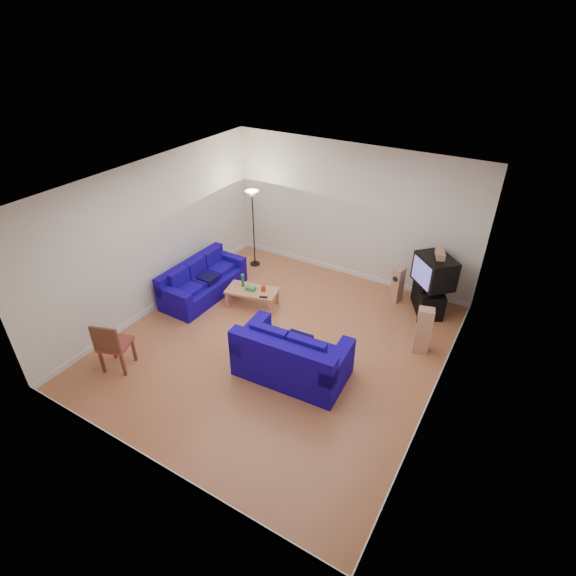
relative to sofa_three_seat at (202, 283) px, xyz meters
The scene contains 16 objects.
room 2.83m from the sofa_three_seat, 15.57° to the right, with size 6.01×6.51×3.21m.
sofa_three_seat is the anchor object (origin of this frame).
sofa_loveseat 3.36m from the sofa_three_seat, 22.65° to the right, with size 2.00×1.20×0.97m.
coffee_table 1.26m from the sofa_three_seat, ahead, with size 1.21×0.78×0.40m.
bottle 1.05m from the sofa_three_seat, 13.72° to the left, with size 0.07×0.07×0.29m, color #197233.
tissue_box 1.25m from the sofa_three_seat, ahead, with size 0.21×0.11×0.09m, color green.
red_canister 1.52m from the sofa_three_seat, 11.38° to the left, with size 0.10×0.10×0.14m, color red.
remote 1.63m from the sofa_three_seat, ahead, with size 0.18×0.06×0.02m, color black.
tv_stand 5.04m from the sofa_three_seat, 23.48° to the left, with size 0.92×0.51×0.56m, color black.
av_receiver 4.98m from the sofa_three_seat, 23.42° to the left, with size 0.44×0.36×0.10m, color black.
television 5.10m from the sofa_three_seat, 23.34° to the left, with size 1.02×1.01×0.64m.
centre_speaker 5.21m from the sofa_three_seat, 23.71° to the left, with size 0.40×0.16×0.14m, color tan.
speaker_left 4.40m from the sofa_three_seat, 27.27° to the left, with size 0.25×0.29×0.83m.
speaker_right 4.93m from the sofa_three_seat, ahead, with size 0.34×0.29×0.96m.
floor_lamp 2.25m from the sofa_three_seat, 82.58° to the left, with size 0.34×0.34×1.97m.
dining_chair 2.79m from the sofa_three_seat, 83.76° to the right, with size 0.64×0.64×1.05m.
Camera 1 is at (3.68, -5.82, 5.63)m, focal length 28.00 mm.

